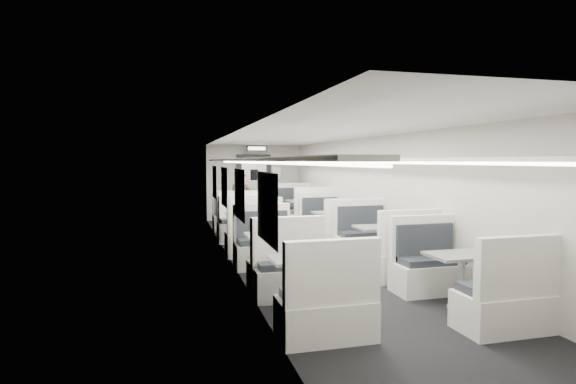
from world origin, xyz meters
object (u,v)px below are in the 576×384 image
booth_left_a (235,221)px  booth_right_d (461,281)px  vestibule_door (254,187)px  exit_sign (256,148)px  booth_left_d (305,286)px  booth_right_c (381,247)px  booth_left_c (273,255)px  booth_right_a (304,214)px  passenger (241,204)px  booth_right_b (332,227)px  booth_left_b (247,230)px

booth_left_a → booth_right_d: bearing=-73.0°
vestibule_door → exit_sign: size_ratio=3.39×
vestibule_door → exit_sign: bearing=-90.0°
booth_right_d → exit_sign: (-1.00, 8.86, 1.91)m
booth_left_a → exit_sign: size_ratio=3.25×
booth_left_d → exit_sign: exit_sign is taller
booth_right_c → booth_left_c: bearing=-174.0°
booth_right_a → exit_sign: 2.79m
booth_right_a → exit_sign: size_ratio=3.71×
passenger → booth_right_b: bearing=-44.5°
booth_right_a → booth_right_b: bearing=-90.0°
booth_left_a → booth_right_d: booth_right_d is taller
booth_left_b → booth_left_c: booth_left_b is taller
booth_right_a → exit_sign: bearing=118.8°
passenger → vestibule_door: size_ratio=0.78×
booth_left_b → exit_sign: exit_sign is taller
vestibule_door → booth_left_b: bearing=-102.2°
booth_right_a → booth_right_c: 4.76m
booth_right_b → passenger: (-1.88, 1.49, 0.45)m
booth_right_a → passenger: 2.07m
booth_left_d → passenger: 6.01m
exit_sign → vestibule_door: bearing=90.0°
booth_left_a → booth_left_c: booth_left_c is taller
booth_left_d → exit_sign: size_ratio=3.34×
booth_left_a → booth_right_a: bearing=13.9°
booth_left_b → booth_right_a: bearing=49.4°
booth_right_a → booth_right_b: size_ratio=1.11×
booth_right_d → exit_sign: exit_sign is taller
exit_sign → booth_right_a: bearing=-61.2°
booth_right_a → passenger: passenger is taller
booth_left_c → passenger: passenger is taller
booth_left_b → booth_right_b: 2.00m
booth_right_b → exit_sign: bearing=103.8°
booth_left_d → passenger: size_ratio=1.26×
booth_left_d → booth_left_c: bearing=90.0°
booth_left_d → vestibule_door: size_ratio=0.99×
booth_left_a → vestibule_door: (1.00, 2.80, 0.68)m
booth_right_b → vestibule_door: vestibule_door is taller
booth_right_b → booth_left_a: bearing=138.6°
exit_sign → passenger: bearing=-108.9°
booth_right_d → booth_right_a: bearing=90.0°
passenger → vestibule_door: vestibule_door is taller
booth_left_c → booth_right_a: (2.00, 4.97, 0.04)m
exit_sign → booth_left_a: bearing=-113.4°
booth_left_d → booth_right_a: 7.05m
booth_left_d → passenger: bearing=88.9°
booth_right_a → vestibule_door: bearing=113.5°
booth_left_d → booth_right_d: bearing=-8.1°
booth_right_c → vestibule_door: vestibule_door is taller
booth_right_a → booth_right_b: (0.00, -2.25, -0.04)m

